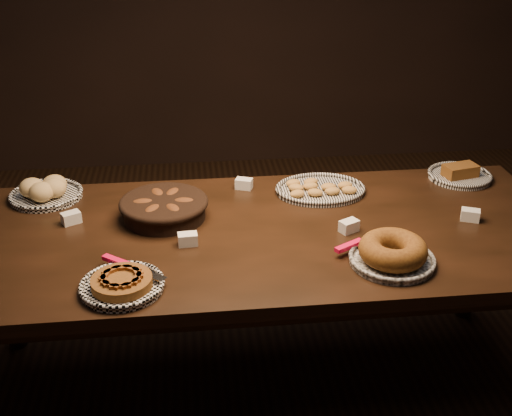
{
  "coord_description": "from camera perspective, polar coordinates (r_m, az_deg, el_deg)",
  "views": [
    {
      "loc": [
        -0.24,
        -2.12,
        1.92
      ],
      "look_at": [
        0.0,
        0.05,
        0.82
      ],
      "focal_mm": 45.0,
      "sensor_mm": 36.0,
      "label": 1
    }
  ],
  "objects": [
    {
      "name": "croissant_basket",
      "position": [
        2.52,
        -8.18,
        0.13
      ],
      "size": [
        0.35,
        0.35,
        0.09
      ],
      "rotation": [
        0.0,
        0.0,
        0.02
      ],
      "color": "black",
      "rests_on": "buffet_table"
    },
    {
      "name": "buffet_table",
      "position": [
        2.47,
        0.08,
        -3.51
      ],
      "size": [
        2.4,
        1.0,
        0.75
      ],
      "color": "black",
      "rests_on": "ground"
    },
    {
      "name": "tent_cards",
      "position": [
        2.49,
        0.79,
        -0.65
      ],
      "size": [
        1.62,
        0.52,
        0.04
      ],
      "color": "white",
      "rests_on": "buffet_table"
    },
    {
      "name": "loaf_plate",
      "position": [
        2.99,
        17.66,
        2.87
      ],
      "size": [
        0.28,
        0.28,
        0.06
      ],
      "rotation": [
        0.0,
        0.0,
        0.22
      ],
      "color": "black",
      "rests_on": "buffet_table"
    },
    {
      "name": "ground",
      "position": [
        2.87,
        0.07,
        -15.27
      ],
      "size": [
        5.0,
        5.0,
        0.0
      ],
      "primitive_type": "plane",
      "color": "black",
      "rests_on": "ground"
    },
    {
      "name": "apple_tart_plate",
      "position": [
        2.13,
        -11.82,
        -6.59
      ],
      "size": [
        0.28,
        0.31,
        0.05
      ],
      "rotation": [
        0.0,
        0.0,
        -0.28
      ],
      "color": "white",
      "rests_on": "buffet_table"
    },
    {
      "name": "madeleine_platter",
      "position": [
        2.73,
        5.69,
        1.69
      ],
      "size": [
        0.38,
        0.31,
        0.04
      ],
      "rotation": [
        0.0,
        0.0,
        -0.17
      ],
      "color": "black",
      "rests_on": "buffet_table"
    },
    {
      "name": "bundt_cake_plate",
      "position": [
        2.26,
        12.02,
        -3.94
      ],
      "size": [
        0.34,
        0.35,
        0.09
      ],
      "rotation": [
        0.0,
        0.0,
        -0.37
      ],
      "color": "black",
      "rests_on": "buffet_table"
    },
    {
      "name": "bread_roll_plate",
      "position": [
        2.8,
        -18.18,
        1.46
      ],
      "size": [
        0.3,
        0.3,
        0.09
      ],
      "rotation": [
        0.0,
        0.0,
        0.25
      ],
      "color": "white",
      "rests_on": "buffet_table"
    }
  ]
}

